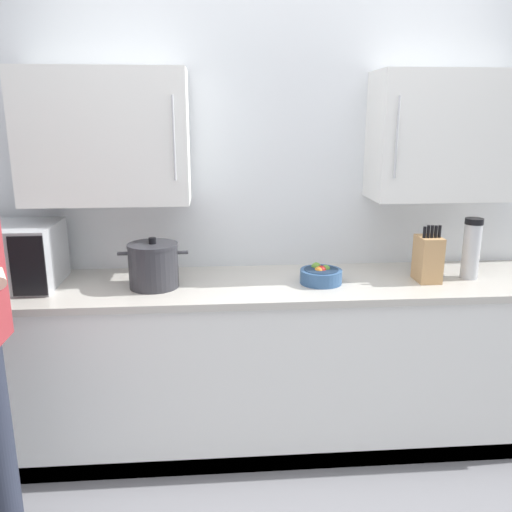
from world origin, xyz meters
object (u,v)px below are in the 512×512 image
Objects in this scene: knife_block at (428,258)px; thermos_flask at (471,248)px; fruit_bowl at (321,275)px; stock_pot at (154,265)px.

thermos_flask reaches higher than knife_block.
fruit_bowl is 0.80m from thermos_flask.
knife_block is (1.38, -0.01, 0.01)m from stock_pot.
fruit_bowl is 0.67× the size of thermos_flask.
knife_block is (0.55, -0.01, 0.08)m from fruit_bowl.
stock_pot is 1.38m from knife_block.
knife_block is at bearing -0.55° from fruit_bowl.
stock_pot is at bearing 179.76° from fruit_bowl.
thermos_flask is at bearing 1.81° from fruit_bowl.
stock_pot is 1.16× the size of knife_block.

